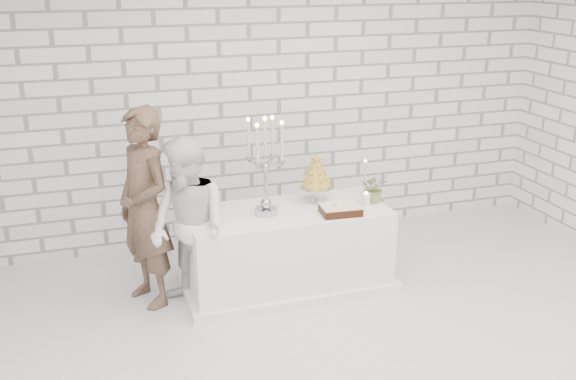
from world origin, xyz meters
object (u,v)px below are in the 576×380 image
object	(u,v)px
bride	(189,228)
candelabra	(265,166)
cake_table	(287,249)
groom	(145,208)
croquembouche	(316,178)

from	to	relation	value
bride	candelabra	bearing A→B (deg)	73.22
cake_table	groom	world-z (taller)	groom
candelabra	croquembouche	world-z (taller)	candelabra
cake_table	croquembouche	size ratio (longest dim) A/B	3.89
groom	bride	distance (m)	0.45
cake_table	candelabra	distance (m)	0.84
cake_table	candelabra	xyz separation A→B (m)	(-0.21, -0.03, 0.81)
candelabra	groom	bearing A→B (deg)	172.42
cake_table	candelabra	bearing A→B (deg)	-171.55
cake_table	croquembouche	xyz separation A→B (m)	(0.32, 0.14, 0.61)
cake_table	bride	world-z (taller)	bride
candelabra	croquembouche	size ratio (longest dim) A/B	1.90
cake_table	croquembouche	bearing A→B (deg)	23.67
bride	candelabra	distance (m)	0.84
bride	croquembouche	size ratio (longest dim) A/B	3.31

